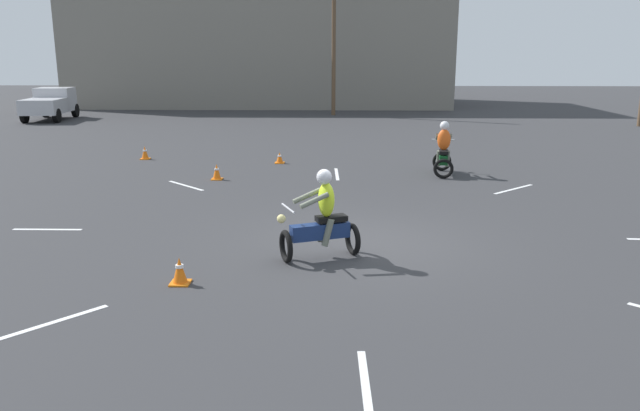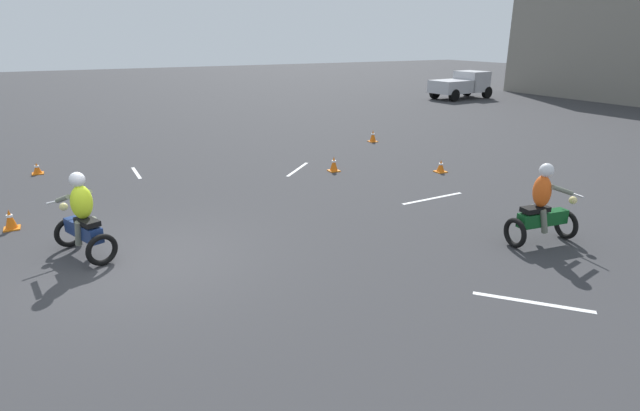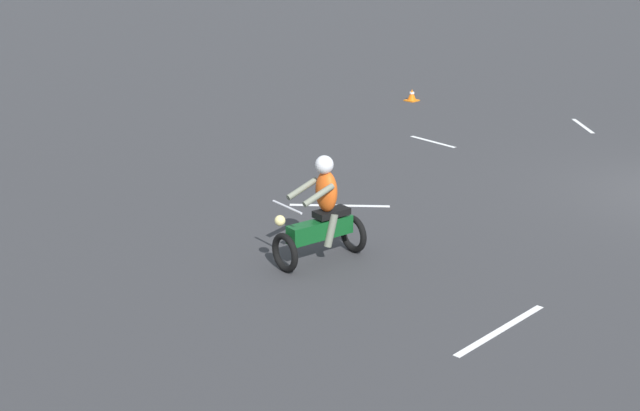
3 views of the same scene
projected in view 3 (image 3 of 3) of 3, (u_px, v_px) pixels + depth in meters
motorcycle_rider_background at (322, 216)px, 13.36m from camera, size 0.81×1.55×1.66m
traffic_cone_far_center at (412, 95)px, 24.49m from camera, size 0.32×0.32×0.33m
lane_stripe_e at (433, 142)px, 20.34m from camera, size 1.34×0.19×0.01m
lane_stripe_ne at (340, 205)px, 16.06m from camera, size 1.40×1.30×0.01m
lane_stripe_n at (501, 330)px, 11.39m from camera, size 0.16×1.95×0.01m
lane_stripe_se at (583, 126)px, 21.79m from camera, size 1.16×1.05×0.01m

